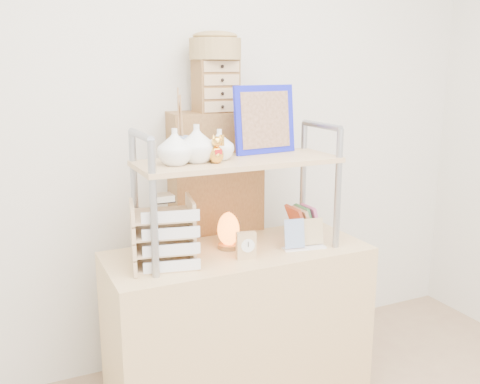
% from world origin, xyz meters
% --- Properties ---
extents(room_shell, '(3.42, 3.41, 2.61)m').
position_xyz_m(room_shell, '(0.00, 0.39, 1.69)').
color(room_shell, silver).
rests_on(room_shell, ground).
extents(desk, '(1.20, 0.50, 0.75)m').
position_xyz_m(desk, '(0.00, 1.20, 0.38)').
color(desk, tan).
rests_on(desk, ground).
extents(cabinet, '(0.47, 0.28, 1.35)m').
position_xyz_m(cabinet, '(0.04, 1.57, 0.68)').
color(cabinet, brown).
rests_on(cabinet, ground).
extents(hutch, '(0.90, 0.34, 0.74)m').
position_xyz_m(hutch, '(-0.05, 1.21, 1.18)').
color(hutch, '#9498A1').
rests_on(hutch, desk).
extents(letter_tray, '(0.29, 0.28, 0.31)m').
position_xyz_m(letter_tray, '(-0.36, 1.16, 0.87)').
color(letter_tray, tan).
rests_on(letter_tray, desk).
extents(salt_lamp, '(0.11, 0.11, 0.17)m').
position_xyz_m(salt_lamp, '(-0.03, 1.24, 0.84)').
color(salt_lamp, brown).
rests_on(salt_lamp, desk).
extents(desk_clock, '(0.09, 0.05, 0.12)m').
position_xyz_m(desk_clock, '(-0.01, 1.09, 0.81)').
color(desk_clock, tan).
rests_on(desk_clock, desk).
extents(postcard_stand, '(0.21, 0.09, 0.14)m').
position_xyz_m(postcard_stand, '(0.28, 1.09, 0.79)').
color(postcard_stand, white).
rests_on(postcard_stand, desk).
extents(drawer_chest, '(0.20, 0.16, 0.25)m').
position_xyz_m(drawer_chest, '(0.04, 1.55, 1.48)').
color(drawer_chest, brown).
rests_on(drawer_chest, cabinet).
extents(woven_basket, '(0.25, 0.25, 0.10)m').
position_xyz_m(woven_basket, '(0.04, 1.55, 1.65)').
color(woven_basket, olive).
rests_on(woven_basket, drawer_chest).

